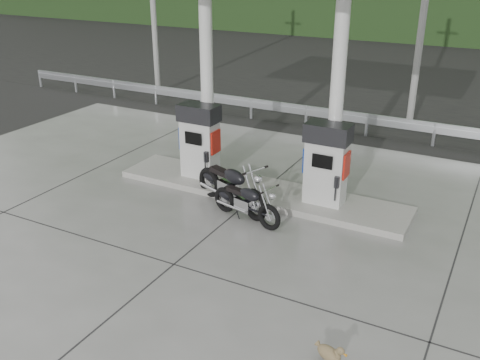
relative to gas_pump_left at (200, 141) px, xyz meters
The scene contains 12 objects.
ground 3.16m from the gas_pump_left, 57.38° to the right, with size 160.00×160.00×0.00m, color black.
forecourt_apron 3.15m from the gas_pump_left, 57.38° to the right, with size 18.00×14.00×0.02m, color slate.
pump_island 1.87m from the gas_pump_left, ahead, with size 7.00×1.40×0.15m, color gray.
gas_pump_left is the anchor object (origin of this frame).
gas_pump_right 3.20m from the gas_pump_left, ahead, with size 0.95×0.55×1.80m, color silver, non-canonical shape.
canopy_column_left 1.65m from the gas_pump_left, 90.00° to the left, with size 0.30×0.30×5.00m, color white.
canopy_column_right 3.60m from the gas_pump_left, ahead, with size 0.30×0.30×5.00m, color white.
guardrail 5.74m from the gas_pump_left, 73.78° to the left, with size 26.00×0.16×1.42m, color #A5A8AD, non-canonical shape.
road 9.20m from the gas_pump_left, 79.92° to the left, with size 60.00×7.00×0.01m, color black.
motorcycle_left 1.75m from the gas_pump_left, 34.13° to the right, with size 2.12×0.67×1.01m, color black, non-canonical shape.
motorcycle_right 2.44m from the gas_pump_left, 34.05° to the right, with size 1.70×0.54×0.80m, color black, non-canonical shape.
duck 6.82m from the gas_pump_left, 43.03° to the right, with size 0.48×0.13×0.34m, color brown, non-canonical shape.
Camera 1 is at (4.99, -7.79, 5.26)m, focal length 40.00 mm.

